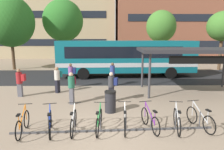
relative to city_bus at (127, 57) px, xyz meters
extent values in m
plane|color=gray|center=(-1.77, -10.91, -1.78)|extent=(200.00, 200.00, 0.00)
cube|color=#232326|center=(-1.77, 0.00, -1.77)|extent=(80.00, 7.20, 0.01)
cube|color=#0F6070|center=(-0.06, 0.00, 0.07)|extent=(12.07, 2.92, 2.70)
cube|color=silver|center=(-0.06, 0.00, -0.58)|extent=(12.09, 2.94, 0.36)
cube|color=black|center=(5.38, 0.17, 1.20)|extent=(1.07, 2.32, 0.40)
cube|color=black|center=(5.91, 0.18, 0.34)|extent=(0.15, 2.19, 1.40)
cube|color=black|center=(-0.40, 1.23, 0.48)|extent=(9.84, 0.36, 0.97)
cube|color=black|center=(-0.32, -1.26, 0.48)|extent=(9.84, 0.36, 0.97)
cylinder|color=black|center=(3.62, 1.27, -1.28)|extent=(1.01, 0.33, 1.00)
cylinder|color=black|center=(3.69, -1.04, -1.28)|extent=(1.01, 0.33, 1.00)
cylinder|color=black|center=(-3.82, 1.04, -1.28)|extent=(1.01, 0.33, 1.00)
cylinder|color=black|center=(-3.75, -1.27, -1.28)|extent=(1.01, 0.33, 1.00)
cube|color=#47474C|center=(-1.43, -11.01, -1.75)|extent=(7.66, 0.47, 0.06)
cylinder|color=#47474C|center=(-4.78, -11.18, -1.43)|extent=(0.04, 0.04, 0.70)
cylinder|color=#47474C|center=(-3.82, -11.13, -1.43)|extent=(0.04, 0.04, 0.70)
cylinder|color=#47474C|center=(-2.87, -11.08, -1.43)|extent=(0.04, 0.04, 0.70)
cylinder|color=#47474C|center=(-1.91, -11.03, -1.43)|extent=(0.04, 0.04, 0.70)
cylinder|color=#47474C|center=(-0.95, -10.98, -1.43)|extent=(0.04, 0.04, 0.70)
cylinder|color=#47474C|center=(0.01, -10.93, -1.43)|extent=(0.04, 0.04, 0.70)
cylinder|color=#47474C|center=(0.96, -10.88, -1.43)|extent=(0.04, 0.04, 0.70)
cylinder|color=#47474C|center=(1.92, -10.83, -1.43)|extent=(0.04, 0.04, 0.70)
torus|color=black|center=(-4.83, -10.65, -1.42)|extent=(0.13, 0.70, 0.70)
torus|color=black|center=(-4.70, -11.66, -1.42)|extent=(0.13, 0.70, 0.70)
cube|color=orange|center=(-4.77, -11.14, -1.11)|extent=(0.14, 0.92, 0.58)
cylinder|color=orange|center=(-4.71, -11.56, -1.16)|extent=(0.03, 0.03, 0.55)
cube|color=black|center=(-4.71, -11.56, -0.90)|extent=(0.13, 0.23, 0.05)
cylinder|color=orange|center=(-4.82, -10.67, -1.11)|extent=(0.04, 0.04, 0.65)
cylinder|color=black|center=(-4.82, -10.67, -0.80)|extent=(0.52, 0.09, 0.03)
torus|color=black|center=(-3.89, -10.62, -1.42)|extent=(0.21, 0.69, 0.70)
torus|color=black|center=(-3.65, -11.61, -1.42)|extent=(0.21, 0.69, 0.70)
cube|color=#1E3DB2|center=(-3.78, -11.10, -1.11)|extent=(0.25, 0.90, 0.58)
cylinder|color=#1E3DB2|center=(-3.68, -11.51, -1.16)|extent=(0.04, 0.04, 0.55)
cube|color=black|center=(-3.68, -11.51, -0.90)|extent=(0.15, 0.24, 0.05)
cylinder|color=#1E3DB2|center=(-3.89, -10.64, -1.11)|extent=(0.04, 0.04, 0.65)
cylinder|color=black|center=(-3.89, -10.64, -0.80)|extent=(0.51, 0.15, 0.03)
torus|color=black|center=(-2.95, -10.53, -1.42)|extent=(0.08, 0.71, 0.70)
torus|color=black|center=(-2.90, -11.54, -1.42)|extent=(0.08, 0.71, 0.70)
cube|color=silver|center=(-2.92, -11.01, -1.11)|extent=(0.08, 0.92, 0.58)
cylinder|color=silver|center=(-2.90, -11.44, -1.16)|extent=(0.03, 0.03, 0.55)
cube|color=black|center=(-2.90, -11.44, -0.90)|extent=(0.11, 0.22, 0.05)
cylinder|color=silver|center=(-2.95, -10.55, -1.11)|extent=(0.03, 0.03, 0.65)
cylinder|color=black|center=(-2.95, -10.55, -0.80)|extent=(0.52, 0.05, 0.03)
torus|color=black|center=(-1.93, -10.48, -1.42)|extent=(0.10, 0.71, 0.70)
torus|color=black|center=(-2.01, -11.50, -1.42)|extent=(0.10, 0.71, 0.70)
cube|color=#1E7F38|center=(-1.97, -10.97, -1.11)|extent=(0.10, 0.92, 0.58)
cylinder|color=#1E7F38|center=(-2.00, -11.40, -1.16)|extent=(0.03, 0.03, 0.55)
cube|color=black|center=(-2.00, -11.40, -0.90)|extent=(0.12, 0.23, 0.05)
cylinder|color=#1E7F38|center=(-1.93, -10.50, -1.11)|extent=(0.03, 0.03, 0.65)
cylinder|color=black|center=(-1.93, -10.50, -0.80)|extent=(0.52, 0.07, 0.03)
torus|color=black|center=(-0.96, -10.42, -1.42)|extent=(0.09, 0.71, 0.70)
torus|color=black|center=(-1.03, -11.44, -1.42)|extent=(0.09, 0.71, 0.70)
cube|color=silver|center=(-0.99, -10.91, -1.11)|extent=(0.09, 0.92, 0.58)
cylinder|color=silver|center=(-1.02, -11.34, -1.16)|extent=(0.03, 0.03, 0.55)
cube|color=black|center=(-1.02, -11.34, -0.90)|extent=(0.11, 0.23, 0.05)
cylinder|color=silver|center=(-0.96, -10.44, -1.11)|extent=(0.03, 0.03, 0.65)
cylinder|color=black|center=(-0.96, -10.44, -0.80)|extent=(0.52, 0.06, 0.03)
torus|color=black|center=(-0.14, -10.39, -1.42)|extent=(0.20, 0.70, 0.70)
torus|color=black|center=(0.09, -11.39, -1.42)|extent=(0.20, 0.70, 0.70)
cube|color=#702893|center=(-0.03, -10.87, -1.11)|extent=(0.23, 0.90, 0.58)
cylinder|color=#702893|center=(0.06, -11.29, -1.16)|extent=(0.04, 0.04, 0.55)
cube|color=black|center=(0.06, -11.29, -0.90)|extent=(0.15, 0.24, 0.05)
cylinder|color=#702893|center=(-0.13, -10.41, -1.11)|extent=(0.04, 0.04, 0.65)
cylinder|color=black|center=(-0.13, -10.41, -0.80)|extent=(0.51, 0.14, 0.03)
torus|color=black|center=(1.09, -10.44, -1.42)|extent=(0.17, 0.70, 0.70)
torus|color=black|center=(0.91, -11.45, -1.42)|extent=(0.17, 0.70, 0.70)
cube|color=#B7BABF|center=(1.00, -10.93, -1.11)|extent=(0.19, 0.91, 0.58)
cylinder|color=#B7BABF|center=(0.92, -11.35, -1.16)|extent=(0.03, 0.03, 0.55)
cube|color=black|center=(0.92, -11.35, -0.90)|extent=(0.14, 0.23, 0.05)
cylinder|color=#B7BABF|center=(1.08, -10.46, -1.11)|extent=(0.04, 0.04, 0.65)
cylinder|color=black|center=(1.08, -10.46, -0.80)|extent=(0.52, 0.12, 0.03)
torus|color=black|center=(1.82, -10.31, -1.42)|extent=(0.21, 0.69, 0.70)
torus|color=black|center=(2.06, -11.30, -1.42)|extent=(0.21, 0.69, 0.70)
cube|color=#B7BABF|center=(1.93, -10.79, -1.11)|extent=(0.25, 0.90, 0.58)
cylinder|color=#B7BABF|center=(2.04, -11.21, -1.16)|extent=(0.04, 0.04, 0.55)
cube|color=black|center=(2.04, -11.21, -0.90)|extent=(0.15, 0.24, 0.05)
cylinder|color=#B7BABF|center=(1.82, -10.33, -1.11)|extent=(0.04, 0.04, 0.65)
cylinder|color=black|center=(1.82, -10.33, -0.80)|extent=(0.51, 0.15, 0.03)
cylinder|color=#38383D|center=(0.73, -6.77, -0.47)|extent=(0.14, 0.14, 2.61)
cylinder|color=#38383D|center=(0.76, -4.01, -0.47)|extent=(0.14, 0.14, 2.61)
cylinder|color=#38383D|center=(6.51, -4.08, -0.47)|extent=(0.14, 0.14, 2.61)
cube|color=#28282D|center=(3.62, -5.43, 0.94)|extent=(6.59, 3.64, 0.20)
cube|color=black|center=(3.60, -6.96, 0.49)|extent=(3.68, 0.12, 0.44)
cube|color=black|center=(-4.89, -5.46, -1.35)|extent=(0.30, 0.32, 0.84)
cylinder|color=beige|center=(-4.89, -5.46, -0.63)|extent=(0.46, 0.46, 0.61)
sphere|color=#936B4C|center=(-4.89, -5.46, -0.21)|extent=(0.22, 0.22, 0.22)
cube|color=#197075|center=(-4.77, -5.23, -0.60)|extent=(0.33, 0.29, 0.40)
cube|color=#565660|center=(-3.57, -7.74, -1.33)|extent=(0.24, 0.29, 0.89)
cylinder|color=#23664C|center=(-3.57, -7.74, -0.58)|extent=(0.39, 0.39, 0.60)
sphere|color=tan|center=(-3.57, -7.74, -0.18)|extent=(0.22, 0.22, 0.22)
cube|color=maroon|center=(-3.54, -7.48, -0.55)|extent=(0.30, 0.22, 0.40)
cube|color=#2D3851|center=(-1.35, -3.74, -1.35)|extent=(0.23, 0.28, 0.86)
cylinder|color=navy|center=(-1.35, -3.74, -0.59)|extent=(0.38, 0.38, 0.65)
sphere|color=brown|center=(-1.35, -3.74, -0.16)|extent=(0.22, 0.22, 0.22)
cube|color=slate|center=(-1.38, -3.49, -0.56)|extent=(0.30, 0.21, 0.40)
cube|color=black|center=(-1.47, -7.38, -1.36)|extent=(0.31, 0.26, 0.83)
cylinder|color=#333338|center=(-1.47, -7.38, -0.64)|extent=(0.42, 0.42, 0.60)
sphere|color=beige|center=(-1.47, -7.38, -0.23)|extent=(0.22, 0.22, 0.22)
cube|color=navy|center=(-1.22, -7.45, -0.61)|extent=(0.25, 0.32, 0.40)
cube|color=#565660|center=(-6.91, -6.32, -1.37)|extent=(0.27, 0.21, 0.81)
cylinder|color=maroon|center=(-6.91, -6.32, -0.64)|extent=(0.35, 0.35, 0.66)
sphere|color=#936B4C|center=(-6.91, -6.32, -0.20)|extent=(0.22, 0.22, 0.22)
cube|color=#B21E23|center=(-6.65, -6.33, -0.61)|extent=(0.19, 0.29, 0.40)
cube|color=black|center=(-4.25, -4.23, -1.32)|extent=(0.26, 0.21, 0.91)
cylinder|color=#7F4C93|center=(-4.25, -4.23, -0.57)|extent=(0.35, 0.35, 0.60)
sphere|color=brown|center=(-4.25, -4.23, -0.15)|extent=(0.22, 0.22, 0.22)
cube|color=navy|center=(-3.99, -4.23, -0.54)|extent=(0.19, 0.28, 0.40)
cylinder|color=#232328|center=(-1.53, -8.98, -1.30)|extent=(0.52, 0.52, 0.95)
cylinder|color=black|center=(-1.53, -8.98, -0.79)|extent=(0.55, 0.55, 0.08)
cylinder|color=brown|center=(4.75, 7.16, -0.20)|extent=(0.32, 0.32, 3.16)
ellipsoid|color=#427A2D|center=(4.75, 7.16, 3.02)|extent=(3.58, 3.58, 3.85)
cylinder|color=brown|center=(-7.24, 7.84, -0.10)|extent=(0.32, 0.32, 3.35)
ellipsoid|color=#2D7028|center=(-7.24, 7.84, 3.74)|extent=(4.90, 4.90, 5.09)
cylinder|color=brown|center=(10.45, 3.79, -0.11)|extent=(0.32, 0.32, 3.33)
ellipsoid|color=#427A2D|center=(10.45, 3.79, 2.89)|extent=(3.22, 3.22, 3.13)
cylinder|color=brown|center=(-12.04, 4.24, -0.35)|extent=(0.32, 0.32, 2.86)
ellipsoid|color=#2D7028|center=(-12.04, 4.24, 3.37)|extent=(4.98, 4.98, 5.38)
cube|color=tan|center=(-11.97, 20.89, 7.07)|extent=(22.62, 10.42, 17.69)
cube|color=black|center=(-11.97, 15.65, 0.88)|extent=(19.90, 0.06, 1.10)
cube|color=black|center=(-11.97, 15.65, 5.30)|extent=(19.90, 0.06, 1.10)
cube|color=brown|center=(11.80, 20.77, 6.25)|extent=(23.88, 13.96, 16.04)
cube|color=black|center=(11.80, 13.76, 0.63)|extent=(21.01, 0.06, 1.10)
cube|color=black|center=(11.80, 13.76, 4.64)|extent=(21.01, 0.06, 1.10)
camera|label=1|loc=(-1.59, -18.27, 1.74)|focal=32.88mm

